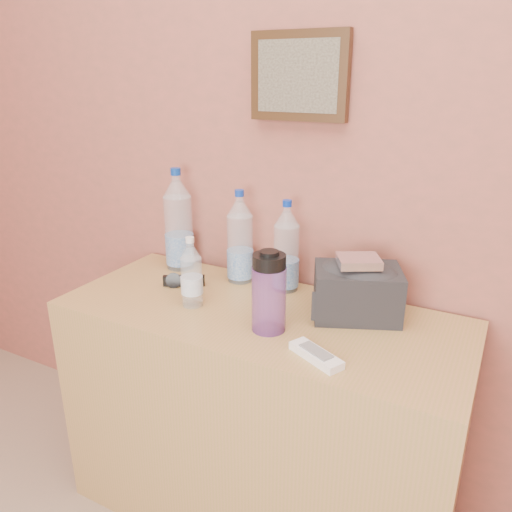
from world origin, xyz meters
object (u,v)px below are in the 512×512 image
Objects in this scene: sunglasses at (184,281)px; ac_remote at (316,355)px; pet_large_a at (179,225)px; pet_large_c at (240,242)px; nalgene_bottle at (269,292)px; pet_small at (192,276)px; toiletry_bag at (357,289)px; dresser at (259,417)px; pet_large_b at (286,251)px; foil_packet at (359,261)px.

ac_remote is at bearing -50.52° from sunglasses.
pet_large_a is at bearing 100.71° from sunglasses.
pet_large_c is 0.36m from nalgene_bottle.
pet_small is 0.48m from toiletry_bag.
dresser is at bearing 172.44° from ac_remote.
pet_small is 0.90× the size of toiletry_bag.
ac_remote is (0.24, -0.35, -0.12)m from pet_large_b.
foil_packet is (0.02, 0.25, 0.16)m from ac_remote.
pet_large_c is at bearing -178.50° from pet_large_b.
pet_large_b is 1.95× the size of ac_remote.
nalgene_bottle is at bearing -47.77° from pet_large_c.
toiletry_bag is (0.01, 0.27, 0.07)m from ac_remote.
foil_packet is at bearing -103.02° from toiletry_bag.
pet_large_c reaches higher than foil_packet.
pet_small is (0.22, -0.24, -0.06)m from pet_large_a.
pet_large_a reaches higher than pet_large_b.
nalgene_bottle is (0.49, -0.27, -0.05)m from pet_large_a.
pet_large_a reaches higher than sunglasses.
dresser is 0.51m from pet_small.
dresser is 3.37× the size of pet_large_a.
dresser is at bearing -38.76° from sunglasses.
pet_large_c is at bearing 13.57° from sunglasses.
dresser is 4.08× the size of pet_large_b.
pet_large_b is 2.17× the size of sunglasses.
ac_remote is at bearing -40.07° from pet_large_c.
pet_large_c is 2.28× the size of sunglasses.
foil_packet is (0.26, -0.09, 0.04)m from pet_large_b.
nalgene_bottle is (0.07, -0.08, 0.49)m from dresser.
pet_large_a is 0.33m from pet_small.
pet_large_a is 1.66× the size of pet_small.
dresser is at bearing -179.78° from toiletry_bag.
nalgene_bottle is at bearing -28.69° from pet_large_a.
pet_large_c is at bearing 132.23° from nalgene_bottle.
pet_small is at bearing -167.51° from ac_remote.
pet_large_b is 0.28m from foil_packet.
pet_large_a reaches higher than foil_packet.
pet_large_b is 0.35m from sunglasses.
nalgene_bottle is (0.24, -0.26, -0.03)m from pet_large_c.
dresser is 10.63× the size of foil_packet.
toiletry_bag is at bearing 46.37° from nalgene_bottle.
pet_large_c is 1.37× the size of nalgene_bottle.
pet_large_b is at bearing 1.50° from pet_large_c.
ac_remote is (0.55, -0.22, -0.01)m from sunglasses.
dresser is 0.54m from pet_large_b.
pet_large_c is 2.05× the size of ac_remote.
dresser is 0.70m from pet_large_a.
foil_packet is (0.26, 0.09, 0.55)m from dresser.
pet_small is at bearing -164.61° from dresser.
pet_large_a reaches higher than pet_large_c.
nalgene_bottle is 0.26m from foil_packet.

